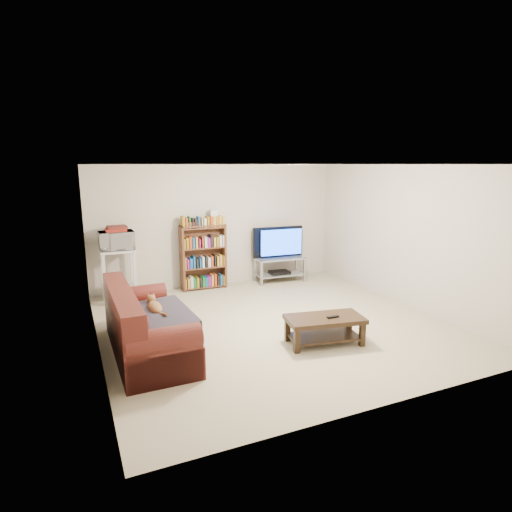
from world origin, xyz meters
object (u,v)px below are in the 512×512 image
sofa (143,330)px  coffee_table (325,325)px  tv_stand (280,265)px  bookshelf (203,256)px

sofa → coffee_table: bearing=-17.0°
sofa → tv_stand: (3.20, 2.40, 0.03)m
coffee_table → tv_stand: (0.88, 3.09, 0.08)m
sofa → coffee_table: (2.31, -0.69, -0.05)m
sofa → tv_stand: 4.00m
coffee_table → bookshelf: size_ratio=0.88×
sofa → bookshelf: bearing=57.3°
tv_stand → bookshelf: 1.63m
coffee_table → tv_stand: 3.21m
sofa → coffee_table: size_ratio=1.83×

